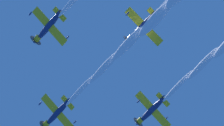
{
  "coord_description": "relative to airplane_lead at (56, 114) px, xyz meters",
  "views": [
    {
      "loc": [
        -33.52,
        6.72,
        2.07
      ],
      "look_at": [
        -11.97,
        -1.06,
        84.24
      ],
      "focal_mm": 68.52,
      "sensor_mm": 36.0,
      "label": 1
    }
  ],
  "objects": [
    {
      "name": "smoke_trail_lead",
      "position": [
        -29.73,
        -13.08,
        -3.73
      ],
      "size": [
        41.12,
        19.72,
        6.83
      ],
      "color": "white"
    },
    {
      "name": "airplane_lead",
      "position": [
        0.0,
        0.0,
        0.0
      ],
      "size": [
        8.63,
        8.89,
        4.52
      ],
      "color": "navy"
    },
    {
      "name": "airplane_slot_tail",
      "position": [
        -23.07,
        -10.4,
        1.13
      ],
      "size": [
        8.62,
        8.92,
        4.56
      ],
      "color": "navy"
    },
    {
      "name": "airplane_right_wingman",
      "position": [
        -6.74,
        -18.8,
        1.86
      ],
      "size": [
        8.63,
        8.72,
        4.72
      ],
      "color": "navy"
    },
    {
      "name": "airplane_left_wingman",
      "position": [
        -16.84,
        7.3,
        0.72
      ],
      "size": [
        8.62,
        8.78,
        4.71
      ],
      "color": "navy"
    }
  ]
}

